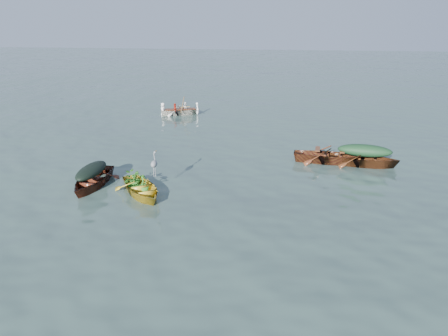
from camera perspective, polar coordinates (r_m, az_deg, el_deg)
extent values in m
plane|color=#384F48|center=(15.32, 2.11, -4.02)|extent=(140.00, 140.00, 0.00)
imported|color=gold|center=(15.89, -10.71, -3.48)|extent=(3.15, 3.48, 0.90)
imported|color=#4F2312|center=(17.10, -16.75, -2.32)|extent=(1.47, 3.75, 0.93)
imported|color=#542D13|center=(19.53, 17.71, 0.28)|extent=(4.19, 1.84, 0.93)
imported|color=brown|center=(19.53, 13.51, 0.67)|extent=(4.32, 1.71, 0.97)
imported|color=beige|center=(28.48, -5.70, 6.94)|extent=(3.66, 2.09, 0.79)
ellipsoid|color=black|center=(16.88, -16.97, -0.21)|extent=(0.81, 2.06, 0.40)
ellipsoid|color=black|center=(19.32, 17.92, 2.31)|extent=(2.31, 1.01, 0.52)
imported|color=#265F19|center=(16.12, -11.45, -0.34)|extent=(1.11, 1.14, 0.60)
imported|color=white|center=(28.33, -5.76, 8.47)|extent=(2.63, 1.66, 0.76)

